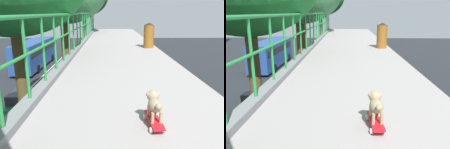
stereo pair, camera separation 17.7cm
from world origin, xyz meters
TOP-DOWN VIEW (x-y plane):
  - car_green_seventh at (-4.70, 14.64)m, footprint 1.93×3.86m
  - city_bus at (-8.21, 27.77)m, footprint 2.48×10.24m
  - toy_skateboard at (1.40, 3.13)m, footprint 0.20×0.51m
  - small_dog at (1.40, 3.16)m, footprint 0.17×0.38m
  - litter_bin at (2.33, 9.03)m, footprint 0.38×0.38m

SIDE VIEW (x-z plane):
  - car_green_seventh at x=-4.70m, z-range -0.02..1.59m
  - city_bus at x=-8.21m, z-range 0.22..3.44m
  - toy_skateboard at x=1.40m, z-range 5.33..5.42m
  - small_dog at x=1.40m, z-range 5.43..5.74m
  - litter_bin at x=2.33m, z-range 5.32..6.23m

